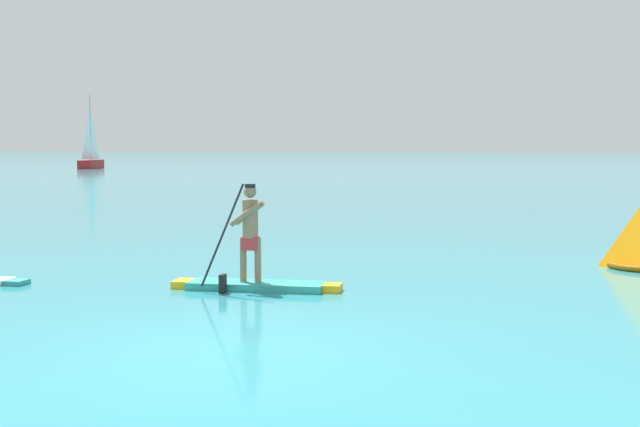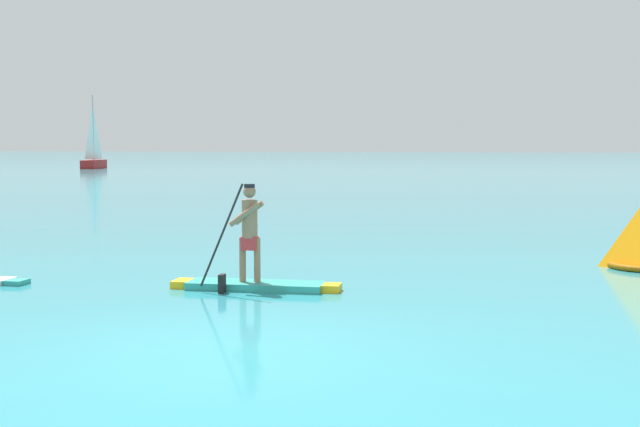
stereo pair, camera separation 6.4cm
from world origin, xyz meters
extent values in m
plane|color=teal|center=(0.00, 0.00, 0.00)|extent=(440.00, 440.00, 0.00)
cube|color=teal|center=(-5.09, 3.79, 0.04)|extent=(0.33, 0.38, 0.08)
cube|color=teal|center=(-0.94, 4.23, 0.06)|extent=(2.29, 0.78, 0.12)
cube|color=yellow|center=(-2.21, 4.17, 0.06)|extent=(0.30, 0.49, 0.12)
cube|color=yellow|center=(0.33, 4.28, 0.06)|extent=(0.30, 0.42, 0.12)
cylinder|color=#997051|center=(-1.17, 4.22, 0.49)|extent=(0.11, 0.11, 0.73)
cylinder|color=#997051|center=(-0.92, 4.23, 0.49)|extent=(0.11, 0.11, 0.73)
cube|color=red|center=(-1.05, 4.22, 0.77)|extent=(0.27, 0.23, 0.22)
cylinder|color=#997051|center=(-1.05, 4.22, 1.17)|extent=(0.26, 0.26, 0.63)
sphere|color=#997051|center=(-1.05, 4.22, 1.62)|extent=(0.21, 0.21, 0.21)
cylinder|color=black|center=(-1.05, 4.22, 1.72)|extent=(0.18, 0.18, 0.06)
cylinder|color=#997051|center=(-1.09, 4.07, 1.26)|extent=(0.52, 0.11, 0.42)
cylinder|color=#997051|center=(-1.10, 4.37, 1.26)|extent=(0.52, 0.11, 0.42)
cylinder|color=black|center=(-1.38, 3.77, 0.94)|extent=(0.74, 0.07, 1.68)
cube|color=black|center=(-1.38, 3.77, 0.14)|extent=(0.09, 0.20, 0.32)
cube|color=#A51E1E|center=(-36.24, 67.35, 0.40)|extent=(2.28, 5.06, 0.80)
cylinder|color=#B2B2B7|center=(-36.24, 67.35, 3.88)|extent=(0.12, 0.12, 6.16)
pyramid|color=white|center=(-36.24, 67.35, 3.51)|extent=(0.27, 2.20, 5.22)
camera|label=1|loc=(3.20, -9.59, 2.42)|focal=49.27mm
camera|label=2|loc=(3.26, -9.58, 2.42)|focal=49.27mm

